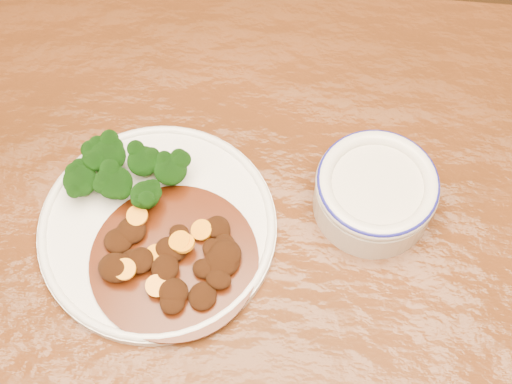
# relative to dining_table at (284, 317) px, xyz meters

# --- Properties ---
(dining_table) EXTENTS (1.60, 1.09, 0.75)m
(dining_table) POSITION_rel_dining_table_xyz_m (0.00, 0.00, 0.00)
(dining_table) COLOR #51250E
(dining_table) RESTS_ON ground
(dinner_plate) EXTENTS (0.27, 0.27, 0.02)m
(dinner_plate) POSITION_rel_dining_table_xyz_m (-0.16, 0.04, 0.09)
(dinner_plate) COLOR white
(dinner_plate) RESTS_ON dining_table
(broccoli_florets) EXTENTS (0.13, 0.08, 0.05)m
(broccoli_florets) POSITION_rel_dining_table_xyz_m (-0.21, 0.09, 0.12)
(broccoli_florets) COLOR olive
(broccoli_florets) RESTS_ON dinner_plate
(mince_stew) EXTENTS (0.19, 0.19, 0.03)m
(mince_stew) POSITION_rel_dining_table_xyz_m (-0.13, 0.00, 0.10)
(mince_stew) COLOR #491707
(mince_stew) RESTS_ON dinner_plate
(dip_bowl) EXTENTS (0.14, 0.14, 0.06)m
(dip_bowl) POSITION_rel_dining_table_xyz_m (0.07, 0.13, 0.11)
(dip_bowl) COLOR beige
(dip_bowl) RESTS_ON dining_table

